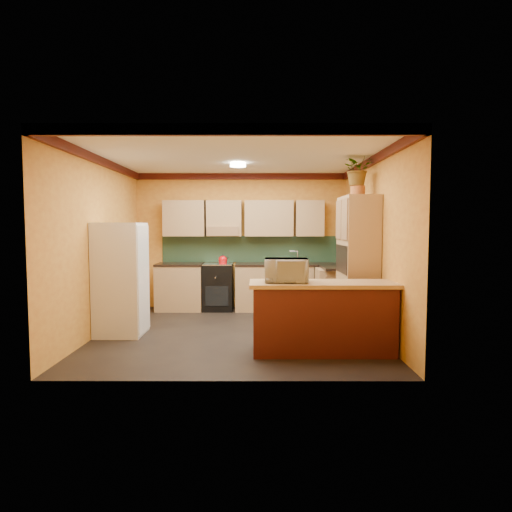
{
  "coord_description": "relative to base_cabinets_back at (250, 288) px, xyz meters",
  "views": [
    {
      "loc": [
        0.31,
        -6.55,
        1.65
      ],
      "look_at": [
        0.3,
        0.45,
        1.16
      ],
      "focal_mm": 30.0,
      "sensor_mm": 36.0,
      "label": 1
    }
  ],
  "objects": [
    {
      "name": "room_shell",
      "position": [
        -0.15,
        -1.52,
        1.65
      ],
      "size": [
        4.24,
        4.24,
        2.72
      ],
      "color": "black",
      "rests_on": "ground"
    },
    {
      "name": "base_cabinets_back",
      "position": [
        0.0,
        0.0,
        0.0
      ],
      "size": [
        3.65,
        0.6,
        0.88
      ],
      "primitive_type": "cube",
      "color": "tan",
      "rests_on": "ground"
    },
    {
      "name": "countertop_back",
      "position": [
        0.0,
        -0.0,
        0.46
      ],
      "size": [
        3.65,
        0.62,
        0.04
      ],
      "primitive_type": "cube",
      "color": "black",
      "rests_on": "base_cabinets_back"
    },
    {
      "name": "stove",
      "position": [
        -0.62,
        -0.0,
        0.02
      ],
      "size": [
        0.58,
        0.58,
        0.91
      ],
      "primitive_type": "cube",
      "color": "black",
      "rests_on": "ground"
    },
    {
      "name": "kettle",
      "position": [
        -0.52,
        -0.05,
        0.56
      ],
      "size": [
        0.2,
        0.2,
        0.18
      ],
      "primitive_type": null,
      "rotation": [
        0.0,
        0.0,
        -0.23
      ],
      "color": "red",
      "rests_on": "stove"
    },
    {
      "name": "sink",
      "position": [
        0.78,
        0.0,
        0.5
      ],
      "size": [
        0.48,
        0.4,
        0.03
      ],
      "primitive_type": "cube",
      "color": "silver",
      "rests_on": "countertop_back"
    },
    {
      "name": "base_cabinets_right",
      "position": [
        1.63,
        -0.68,
        0.0
      ],
      "size": [
        0.6,
        0.8,
        0.88
      ],
      "primitive_type": "cube",
      "color": "tan",
      "rests_on": "ground"
    },
    {
      "name": "countertop_right",
      "position": [
        1.63,
        -0.68,
        0.46
      ],
      "size": [
        0.62,
        0.8,
        0.04
      ],
      "primitive_type": "cube",
      "color": "black",
      "rests_on": "base_cabinets_right"
    },
    {
      "name": "fridge",
      "position": [
        -1.92,
        -1.93,
        0.41
      ],
      "size": [
        0.68,
        0.66,
        1.7
      ],
      "primitive_type": "cube",
      "color": "white",
      "rests_on": "ground"
    },
    {
      "name": "pantry",
      "position": [
        1.68,
        -1.84,
        0.61
      ],
      "size": [
        0.48,
        0.9,
        2.1
      ],
      "primitive_type": "cube",
      "color": "tan",
      "rests_on": "ground"
    },
    {
      "name": "fern_pot",
      "position": [
        1.68,
        -1.79,
        1.74
      ],
      "size": [
        0.22,
        0.22,
        0.16
      ],
      "primitive_type": "cylinder",
      "color": "#AB5A29",
      "rests_on": "pantry"
    },
    {
      "name": "fern",
      "position": [
        1.68,
        -1.79,
        2.07
      ],
      "size": [
        0.5,
        0.44,
        0.51
      ],
      "primitive_type": "imported",
      "rotation": [
        0.0,
        0.0,
        0.11
      ],
      "color": "tan",
      "rests_on": "fern_pot"
    },
    {
      "name": "breakfast_bar",
      "position": [
        1.0,
        -2.88,
        0.0
      ],
      "size": [
        1.8,
        0.55,
        0.88
      ],
      "primitive_type": "cube",
      "color": "#531E13",
      "rests_on": "ground"
    },
    {
      "name": "bar_top",
      "position": [
        1.0,
        -2.88,
        0.47
      ],
      "size": [
        1.9,
        0.65,
        0.05
      ],
      "primitive_type": "cube",
      "color": "tan",
      "rests_on": "breakfast_bar"
    },
    {
      "name": "microwave",
      "position": [
        0.52,
        -2.88,
        0.64
      ],
      "size": [
        0.56,
        0.39,
        0.3
      ],
      "primitive_type": "imported",
      "rotation": [
        0.0,
        0.0,
        -0.04
      ],
      "color": "white",
      "rests_on": "bar_top"
    }
  ]
}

